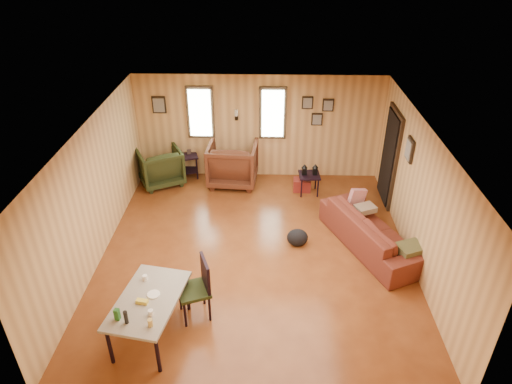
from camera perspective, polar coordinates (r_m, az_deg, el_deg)
room at (r=7.89m, az=1.21°, el=0.49°), size 5.54×6.04×2.44m
sofa at (r=8.51m, az=14.47°, el=-4.13°), size 1.56×2.38×0.90m
recliner_brown at (r=10.28m, az=-2.91°, el=3.88°), size 1.13×1.07×1.09m
recliner_green at (r=10.52m, az=-11.91°, el=3.38°), size 1.20×1.17×0.93m
end_table at (r=10.72m, az=-8.81°, el=3.79°), size 0.67×0.63×0.70m
side_table at (r=9.94m, az=6.70°, el=2.32°), size 0.47×0.47×0.71m
cooler at (r=10.20m, az=5.76°, el=0.90°), size 0.40×0.29×0.27m
backpack at (r=8.47m, az=5.20°, el=-5.68°), size 0.39×0.30×0.34m
sofa_pillows at (r=8.51m, az=15.69°, el=-3.87°), size 1.11×1.87×0.39m
dining_table at (r=6.68m, az=-13.34°, el=-13.31°), size 1.04×1.47×0.88m
dining_chair at (r=6.90m, az=-7.22°, el=-11.50°), size 0.59×0.59×1.01m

